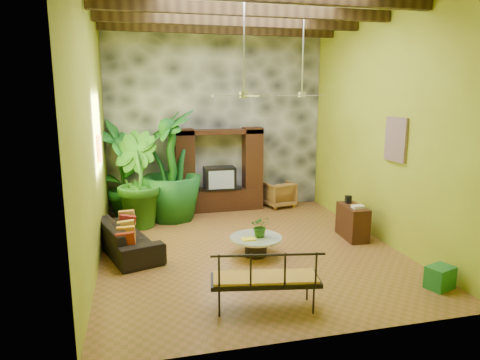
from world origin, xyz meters
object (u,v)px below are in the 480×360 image
object	(u,v)px
sofa	(127,237)
coffee_table	(256,244)
tall_plant_a	(121,169)
side_console	(352,222)
wicker_armchair	(279,194)
tall_plant_c	(171,166)
iron_bench	(267,277)
ceiling_fan_front	(244,84)
green_bin	(440,277)
tall_plant_b	(136,180)
entertainment_center	(219,176)
ceiling_fan_back	(302,86)

from	to	relation	value
sofa	coffee_table	size ratio (longest dim) A/B	2.09
tall_plant_a	side_console	xyz separation A→B (m)	(5.09, -2.97, -0.91)
wicker_armchair	coffee_table	size ratio (longest dim) A/B	0.77
tall_plant_c	iron_bench	world-z (taller)	tall_plant_c
ceiling_fan_front	green_bin	bearing A→B (deg)	-37.65
tall_plant_b	coffee_table	distance (m)	3.61
coffee_table	iron_bench	bearing A→B (deg)	-101.67
ceiling_fan_front	iron_bench	size ratio (longest dim) A/B	1.08
tall_plant_a	entertainment_center	bearing A→B (deg)	1.73
tall_plant_b	green_bin	xyz separation A→B (m)	(4.90, -4.78, -0.98)
ceiling_fan_front	ceiling_fan_back	distance (m)	2.41
entertainment_center	side_console	bearing A→B (deg)	-51.08
tall_plant_a	tall_plant_c	bearing A→B (deg)	-21.94
tall_plant_a	green_bin	world-z (taller)	tall_plant_a
entertainment_center	tall_plant_a	xyz separation A→B (m)	(-2.63, -0.08, 0.32)
wicker_armchair	green_bin	distance (m)	5.79
ceiling_fan_back	coffee_table	distance (m)	3.88
coffee_table	green_bin	xyz separation A→B (m)	(2.61, -2.15, -0.07)
sofa	tall_plant_c	distance (m)	2.67
side_console	tall_plant_c	bearing A→B (deg)	151.08
ceiling_fan_front	tall_plant_a	xyz separation A→B (m)	(-2.43, 3.46, -2.11)
tall_plant_b	side_console	size ratio (longest dim) A/B	2.49
tall_plant_c	iron_bench	size ratio (longest dim) A/B	1.65
tall_plant_c	side_console	xyz separation A→B (m)	(3.84, -2.47, -1.04)
ceiling_fan_back	sofa	world-z (taller)	ceiling_fan_back
coffee_table	iron_bench	xyz separation A→B (m)	(-0.45, -2.17, 0.27)
ceiling_fan_front	tall_plant_a	world-z (taller)	ceiling_fan_front
wicker_armchair	tall_plant_a	size ratio (longest dim) A/B	0.31
tall_plant_a	tall_plant_b	xyz separation A→B (m)	(0.38, -0.87, -0.12)
wicker_armchair	ceiling_fan_front	bearing A→B (deg)	48.96
coffee_table	green_bin	size ratio (longest dim) A/B	2.41
iron_bench	coffee_table	bearing A→B (deg)	88.41
wicker_armchair	tall_plant_c	xyz separation A→B (m)	(-3.12, -0.56, 1.05)
sofa	wicker_armchair	distance (m)	5.03
green_bin	iron_bench	bearing A→B (deg)	-179.57
ceiling_fan_back	wicker_armchair	bearing A→B (deg)	85.78
tall_plant_a	tall_plant_c	distance (m)	1.36
wicker_armchair	side_console	distance (m)	3.11
coffee_table	tall_plant_b	bearing A→B (deg)	131.01
tall_plant_b	side_console	distance (m)	5.22
tall_plant_c	wicker_armchair	bearing A→B (deg)	10.24
coffee_table	ceiling_fan_back	bearing A→B (deg)	46.66
sofa	tall_plant_b	distance (m)	2.01
tall_plant_c	side_console	distance (m)	4.68
entertainment_center	coffee_table	distance (m)	3.66
tall_plant_a	green_bin	size ratio (longest dim) A/B	5.89
wicker_armchair	sofa	bearing A→B (deg)	20.78
tall_plant_c	sofa	bearing A→B (deg)	-117.04
tall_plant_b	coffee_table	bearing A→B (deg)	-48.99
entertainment_center	ceiling_fan_front	size ratio (longest dim) A/B	1.29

